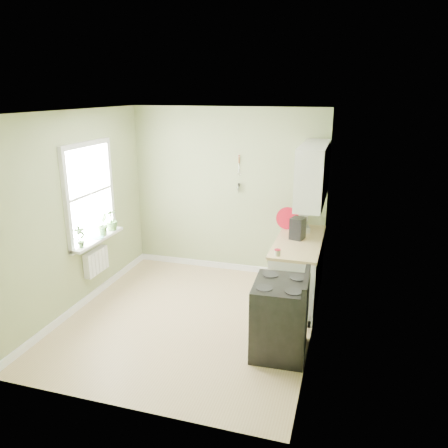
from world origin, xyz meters
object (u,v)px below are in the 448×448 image
(coffee_maker, at_px, (297,229))
(stand_mixer, at_px, (302,219))
(stove, at_px, (280,317))
(kettle, at_px, (292,220))

(coffee_maker, bearing_deg, stand_mixer, 87.55)
(stove, distance_m, coffee_maker, 1.59)
(kettle, height_order, coffee_maker, coffee_maker)
(coffee_maker, bearing_deg, stove, -89.13)
(stove, height_order, coffee_maker, coffee_maker)
(stove, distance_m, kettle, 2.20)
(stand_mixer, height_order, kettle, stand_mixer)
(stove, relative_size, kettle, 5.71)
(stove, height_order, kettle, kettle)
(stove, bearing_deg, stand_mixer, 90.11)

